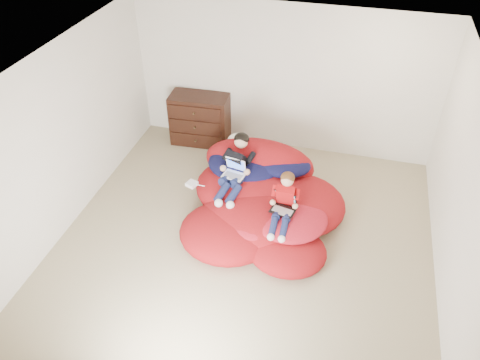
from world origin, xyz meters
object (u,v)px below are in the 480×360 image
object	(u,v)px
older_boy	(236,164)
beanbag_pile	(261,199)
dresser	(200,119)
younger_boy	(284,201)
laptop_white	(235,170)
laptop_black	(284,204)

from	to	relation	value
older_boy	beanbag_pile	bearing A→B (deg)	-24.28
dresser	younger_boy	bearing A→B (deg)	-46.71
beanbag_pile	younger_boy	distance (m)	0.65
older_boy	laptop_white	world-z (taller)	older_boy
older_boy	younger_boy	size ratio (longest dim) A/B	1.37
younger_boy	dresser	bearing A→B (deg)	133.29
beanbag_pile	laptop_white	bearing A→B (deg)	167.49
older_boy	laptop_white	size ratio (longest dim) A/B	3.18
younger_boy	laptop_white	world-z (taller)	younger_boy
laptop_black	laptop_white	bearing A→B (deg)	150.10
laptop_white	younger_boy	bearing A→B (deg)	-29.88
laptop_white	laptop_black	size ratio (longest dim) A/B	0.92
dresser	younger_boy	xyz separation A→B (m)	(1.86, -1.98, 0.16)
beanbag_pile	younger_boy	world-z (taller)	younger_boy
laptop_white	laptop_black	xyz separation A→B (m)	(0.81, -0.47, -0.07)
beanbag_pile	dresser	bearing A→B (deg)	132.48
younger_boy	laptop_white	distance (m)	0.94
beanbag_pile	laptop_white	world-z (taller)	laptop_white
older_boy	laptop_white	bearing A→B (deg)	-90.00
dresser	older_boy	bearing A→B (deg)	-53.43
dresser	laptop_black	distance (m)	2.72
dresser	beanbag_pile	distance (m)	2.18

